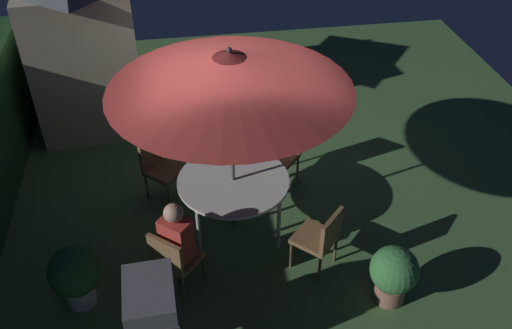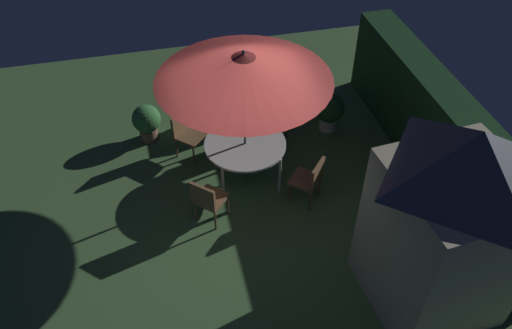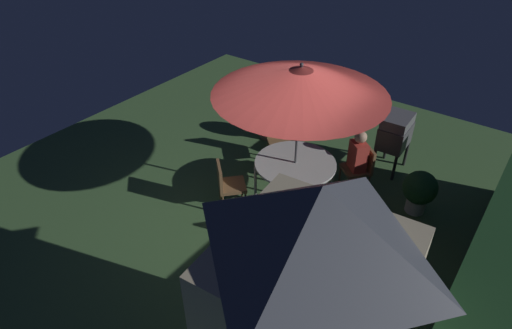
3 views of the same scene
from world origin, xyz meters
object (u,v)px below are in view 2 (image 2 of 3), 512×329
patio_umbrella (244,67)px  bbq_grill (274,73)px  patio_table (245,146)px  potted_plant_by_grill (329,110)px  chair_toward_hedge (208,199)px  garden_shed (449,223)px  person_in_red (274,108)px  potted_plant_by_shed (147,121)px  chair_near_shed (276,116)px  chair_toward_house (310,179)px  chair_far_side (186,132)px

patio_umbrella → bbq_grill: patio_umbrella is taller
patio_table → potted_plant_by_grill: bearing=116.9°
bbq_grill → chair_toward_hedge: size_ratio=1.33×
potted_plant_by_grill → patio_table: bearing=-63.1°
garden_shed → chair_toward_hedge: 3.68m
patio_table → person_in_red: person_in_red is taller
patio_umbrella → potted_plant_by_shed: (-1.51, -1.62, -1.90)m
garden_shed → chair_near_shed: 4.28m
bbq_grill → potted_plant_by_shed: bbq_grill is taller
chair_near_shed → potted_plant_by_shed: 2.50m
chair_near_shed → chair_toward_house: (1.79, 0.11, 0.00)m
potted_plant_by_grill → person_in_red: (0.08, -1.16, 0.32)m
garden_shed → chair_toward_hedge: (-2.13, -2.82, -1.05)m
garden_shed → chair_far_side: garden_shed is taller
patio_table → potted_plant_by_grill: (-0.98, 1.92, -0.28)m
garden_shed → potted_plant_by_shed: size_ratio=4.03×
chair_near_shed → potted_plant_by_grill: size_ratio=1.11×
patio_umbrella → chair_near_shed: size_ratio=3.12×
chair_toward_hedge → potted_plant_by_grill: bearing=124.2°
bbq_grill → potted_plant_by_grill: size_ratio=1.48×
patio_umbrella → person_in_red: 1.94m
garden_shed → person_in_red: bearing=-162.5°
patio_umbrella → chair_far_side: (-0.90, -0.93, -1.81)m
potted_plant_by_shed → potted_plant_by_grill: potted_plant_by_grill is taller
chair_toward_house → patio_table: bearing=-131.8°
patio_table → bbq_grill: bearing=151.7°
patio_umbrella → potted_plant_by_shed: 2.92m
chair_far_side → potted_plant_by_grill: 2.86m
bbq_grill → chair_near_shed: bearing=-12.9°
garden_shed → potted_plant_by_grill: 4.14m
patio_table → person_in_red: 1.18m
chair_near_shed → person_in_red: bearing=-40.4°
chair_toward_house → potted_plant_by_grill: 2.06m
patio_table → chair_far_side: 1.31m
patio_table → person_in_red: bearing=139.6°
patio_umbrella → chair_near_shed: 2.21m
garden_shed → person_in_red: size_ratio=2.44×
garden_shed → chair_near_shed: bearing=-163.5°
chair_near_shed → potted_plant_by_shed: chair_near_shed is taller
chair_near_shed → potted_plant_by_shed: size_ratio=1.18×
garden_shed → person_in_red: 4.18m
chair_near_shed → potted_plant_by_grill: bearing=90.8°
patio_table → chair_far_side: size_ratio=1.59×
potted_plant_by_shed → person_in_red: (0.61, 2.39, 0.35)m
potted_plant_by_grill → chair_near_shed: bearing=-89.2°
chair_far_side → potted_plant_by_shed: size_ratio=1.18×
patio_table → bbq_grill: bbq_grill is taller
person_in_red → chair_far_side: bearing=-90.0°
potted_plant_by_grill → chair_toward_house: bearing=-28.7°
chair_toward_hedge → chair_far_side: bearing=-176.5°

